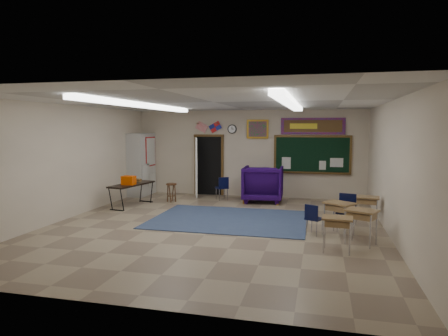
% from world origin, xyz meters
% --- Properties ---
extents(floor, '(9.00, 9.00, 0.00)m').
position_xyz_m(floor, '(0.00, 0.00, 0.00)').
color(floor, gray).
rests_on(floor, ground).
extents(back_wall, '(8.00, 0.04, 3.00)m').
position_xyz_m(back_wall, '(0.00, 4.50, 1.50)').
color(back_wall, beige).
rests_on(back_wall, floor).
extents(front_wall, '(8.00, 0.04, 3.00)m').
position_xyz_m(front_wall, '(0.00, -4.50, 1.50)').
color(front_wall, beige).
rests_on(front_wall, floor).
extents(left_wall, '(0.04, 9.00, 3.00)m').
position_xyz_m(left_wall, '(-4.00, 0.00, 1.50)').
color(left_wall, beige).
rests_on(left_wall, floor).
extents(right_wall, '(0.04, 9.00, 3.00)m').
position_xyz_m(right_wall, '(4.00, 0.00, 1.50)').
color(right_wall, beige).
rests_on(right_wall, floor).
extents(ceiling, '(8.00, 9.00, 0.04)m').
position_xyz_m(ceiling, '(0.00, 0.00, 3.00)').
color(ceiling, white).
rests_on(ceiling, back_wall).
extents(area_rug, '(4.00, 3.00, 0.02)m').
position_xyz_m(area_rug, '(0.20, 0.80, 0.01)').
color(area_rug, '#31415D').
rests_on(area_rug, floor).
extents(fluorescent_strips, '(3.86, 6.00, 0.10)m').
position_xyz_m(fluorescent_strips, '(0.00, 0.00, 2.94)').
color(fluorescent_strips, white).
rests_on(fluorescent_strips, ceiling).
extents(doorway, '(1.10, 0.89, 2.16)m').
position_xyz_m(doorway, '(-1.50, 4.35, 1.06)').
color(doorway, black).
rests_on(doorway, back_wall).
extents(chalkboard, '(2.55, 0.14, 1.30)m').
position_xyz_m(chalkboard, '(2.20, 4.46, 1.46)').
color(chalkboard, '#553918').
rests_on(chalkboard, back_wall).
extents(bulletin_board, '(2.10, 0.05, 0.55)m').
position_xyz_m(bulletin_board, '(2.20, 4.47, 2.45)').
color(bulletin_board, '#B20F20').
rests_on(bulletin_board, back_wall).
extents(framed_art_print, '(0.75, 0.05, 0.65)m').
position_xyz_m(framed_art_print, '(0.35, 4.47, 2.35)').
color(framed_art_print, '#9A6E1D').
rests_on(framed_art_print, back_wall).
extents(wall_clock, '(0.32, 0.05, 0.32)m').
position_xyz_m(wall_clock, '(-0.55, 4.47, 2.35)').
color(wall_clock, black).
rests_on(wall_clock, back_wall).
extents(wall_flags, '(1.16, 0.06, 0.70)m').
position_xyz_m(wall_flags, '(-1.40, 4.44, 2.48)').
color(wall_flags, red).
rests_on(wall_flags, back_wall).
extents(storage_cabinet, '(0.59, 1.25, 2.20)m').
position_xyz_m(storage_cabinet, '(-3.71, 3.85, 1.10)').
color(storage_cabinet, '#B2B2AD').
rests_on(storage_cabinet, floor).
extents(wingback_armchair, '(1.31, 1.34, 1.17)m').
position_xyz_m(wingback_armchair, '(0.68, 3.56, 0.58)').
color(wingback_armchair, '#1A0539').
rests_on(wingback_armchair, floor).
extents(student_chair_reading, '(0.54, 0.54, 0.78)m').
position_xyz_m(student_chair_reading, '(-0.69, 3.56, 0.39)').
color(student_chair_reading, black).
rests_on(student_chair_reading, floor).
extents(student_chair_desk_a, '(0.47, 0.47, 0.70)m').
position_xyz_m(student_chair_desk_a, '(2.38, -0.19, 0.35)').
color(student_chair_desk_a, black).
rests_on(student_chair_desk_a, floor).
extents(student_chair_desk_b, '(0.51, 0.51, 0.86)m').
position_xyz_m(student_chair_desk_b, '(3.09, 0.27, 0.43)').
color(student_chair_desk_b, black).
rests_on(student_chair_desk_b, floor).
extents(student_desk_front_left, '(0.77, 0.73, 0.74)m').
position_xyz_m(student_desk_front_left, '(2.92, -0.06, 0.41)').
color(student_desk_front_left, olive).
rests_on(student_desk_front_left, floor).
extents(student_desk_front_right, '(0.63, 0.50, 0.69)m').
position_xyz_m(student_desk_front_right, '(3.63, 1.16, 0.39)').
color(student_desk_front_right, olive).
rests_on(student_desk_front_right, floor).
extents(student_desk_back_left, '(0.60, 0.47, 0.69)m').
position_xyz_m(student_desk_back_left, '(2.83, -1.36, 0.38)').
color(student_desk_back_left, olive).
rests_on(student_desk_back_left, floor).
extents(student_desk_back_right, '(0.75, 0.68, 0.73)m').
position_xyz_m(student_desk_back_right, '(3.33, -0.74, 0.41)').
color(student_desk_back_right, olive).
rests_on(student_desk_back_right, floor).
extents(folding_table, '(0.84, 1.76, 0.96)m').
position_xyz_m(folding_table, '(-3.11, 1.85, 0.38)').
color(folding_table, black).
rests_on(folding_table, floor).
extents(wooden_stool, '(0.34, 0.34, 0.60)m').
position_xyz_m(wooden_stool, '(-2.20, 2.82, 0.31)').
color(wooden_stool, '#503018').
rests_on(wooden_stool, floor).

